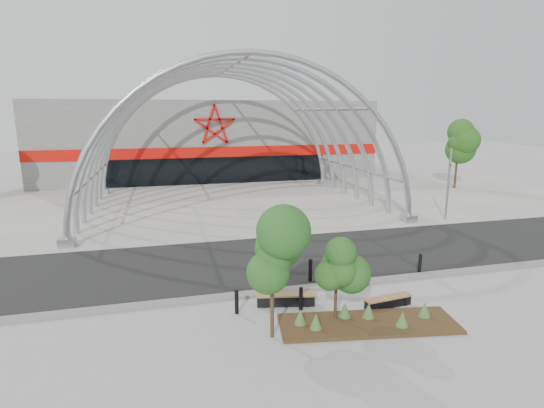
{
  "coord_description": "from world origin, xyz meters",
  "views": [
    {
      "loc": [
        -4.92,
        -15.1,
        6.9
      ],
      "look_at": [
        0.0,
        4.0,
        2.6
      ],
      "focal_mm": 28.0,
      "sensor_mm": 36.0,
      "label": 1
    }
  ],
  "objects_px": {
    "street_tree_0": "(272,252)",
    "bench_0": "(286,299)",
    "signal_pole": "(448,183)",
    "bollard_2": "(310,270)",
    "bench_1": "(388,302)",
    "street_tree_1": "(337,258)"
  },
  "relations": [
    {
      "from": "street_tree_0",
      "to": "bench_1",
      "type": "bearing_deg",
      "value": 12.16
    },
    {
      "from": "street_tree_0",
      "to": "bollard_2",
      "type": "height_order",
      "value": "street_tree_0"
    },
    {
      "from": "street_tree_1",
      "to": "bench_1",
      "type": "bearing_deg",
      "value": 12.52
    },
    {
      "from": "signal_pole",
      "to": "bench_0",
      "type": "distance_m",
      "value": 16.69
    },
    {
      "from": "bollard_2",
      "to": "street_tree_1",
      "type": "bearing_deg",
      "value": -95.4
    },
    {
      "from": "bollard_2",
      "to": "signal_pole",
      "type": "bearing_deg",
      "value": 32.21
    },
    {
      "from": "signal_pole",
      "to": "bench_1",
      "type": "height_order",
      "value": "signal_pole"
    },
    {
      "from": "signal_pole",
      "to": "bollard_2",
      "type": "relative_size",
      "value": 4.81
    },
    {
      "from": "bench_0",
      "to": "bollard_2",
      "type": "xyz_separation_m",
      "value": [
        1.6,
        1.85,
        0.27
      ]
    },
    {
      "from": "street_tree_0",
      "to": "bench_1",
      "type": "distance_m",
      "value": 5.36
    },
    {
      "from": "signal_pole",
      "to": "street_tree_1",
      "type": "bearing_deg",
      "value": -138.34
    },
    {
      "from": "signal_pole",
      "to": "bench_0",
      "type": "height_order",
      "value": "signal_pole"
    },
    {
      "from": "street_tree_0",
      "to": "street_tree_1",
      "type": "height_order",
      "value": "street_tree_0"
    },
    {
      "from": "bench_0",
      "to": "bench_1",
      "type": "height_order",
      "value": "bench_0"
    },
    {
      "from": "street_tree_0",
      "to": "bench_0",
      "type": "relative_size",
      "value": 1.78
    },
    {
      "from": "street_tree_1",
      "to": "bench_1",
      "type": "relative_size",
      "value": 1.65
    },
    {
      "from": "street_tree_0",
      "to": "bench_0",
      "type": "xyz_separation_m",
      "value": [
        1.03,
        2.04,
        -2.58
      ]
    },
    {
      "from": "bench_1",
      "to": "bollard_2",
      "type": "bearing_deg",
      "value": 123.71
    },
    {
      "from": "signal_pole",
      "to": "street_tree_1",
      "type": "distance_m",
      "value": 16.5
    },
    {
      "from": "street_tree_0",
      "to": "street_tree_1",
      "type": "relative_size",
      "value": 1.26
    },
    {
      "from": "street_tree_0",
      "to": "street_tree_1",
      "type": "xyz_separation_m",
      "value": [
        2.32,
        0.48,
        -0.59
      ]
    },
    {
      "from": "bench_0",
      "to": "bollard_2",
      "type": "height_order",
      "value": "bollard_2"
    }
  ]
}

